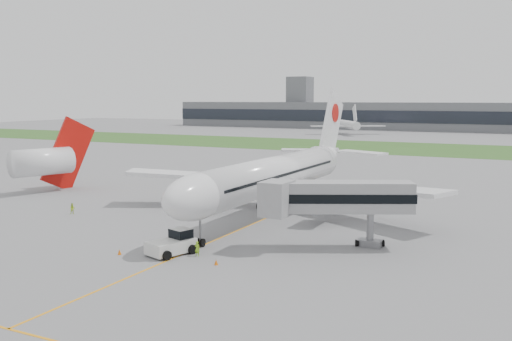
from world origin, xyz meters
The scene contains 14 objects.
ground centered at (0.00, 0.00, 0.00)m, with size 600.00×600.00×0.00m, color gray.
apron_markings centered at (0.00, -5.00, 0.00)m, with size 70.00×70.00×0.04m, color orange, non-canonical shape.
grass_strip centered at (0.00, 120.00, 0.01)m, with size 600.00×50.00×0.02m, color #305520.
terminal_building centered at (0.00, 229.87, 7.00)m, with size 320.00×22.30×14.00m.
control_tower centered at (-90.00, 232.00, 0.00)m, with size 12.00×12.00×56.00m, color slate, non-canonical shape.
airliner centered at (0.00, 4.87, 5.66)m, with size 48.13×53.95×17.88m.
pushback_tug centered at (-0.90, -18.69, 1.15)m, with size 4.42×5.46×2.49m.
jet_bridge centered at (12.97, -9.15, 5.47)m, with size 15.14×10.68×7.40m.
safety_cone_left centered at (-5.70, -21.50, 0.28)m, with size 0.40×0.40×0.55m, color #DF620B.
safety_cone_right centered at (5.07, -20.18, 0.27)m, with size 0.39×0.39×0.54m, color #DF620B.
ground_crew_near centered at (1.75, -18.35, 0.78)m, with size 0.57×0.37×1.55m, color #89C821.
ground_crew_far centered at (-25.24, -8.12, 0.76)m, with size 0.74×0.58×1.53m, color #AED423.
neighbor_aircraft centered at (-43.22, 4.23, 5.37)m, with size 7.47×16.77×13.54m.
distant_aircraft_left centered at (-45.66, 180.87, 0.00)m, with size 33.51×29.57×12.81m, color white, non-canonical shape.
Camera 1 is at (32.52, -66.17, 15.96)m, focal length 40.00 mm.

